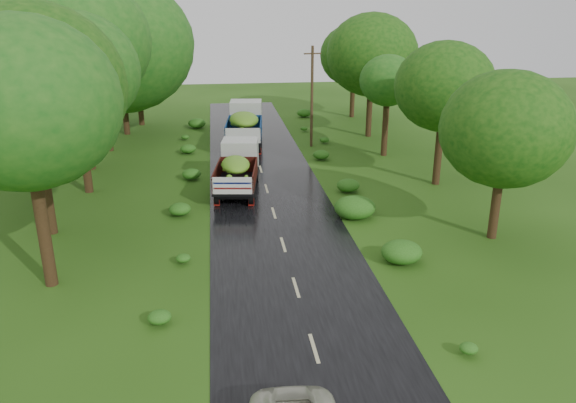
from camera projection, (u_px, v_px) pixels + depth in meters
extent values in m
plane|color=#21460F|center=(314.00, 349.00, 17.64)|extent=(120.00, 120.00, 0.00)
cube|color=black|center=(292.00, 275.00, 22.30)|extent=(6.50, 80.00, 0.02)
cube|color=#BFB78C|center=(314.00, 348.00, 17.63)|extent=(0.12, 1.60, 0.00)
cube|color=#BFB78C|center=(296.00, 287.00, 21.36)|extent=(0.12, 1.60, 0.00)
cube|color=#BFB78C|center=(283.00, 245.00, 25.10)|extent=(0.12, 1.60, 0.00)
cube|color=#BFB78C|center=(274.00, 213.00, 28.83)|extent=(0.12, 1.60, 0.00)
cube|color=#BFB78C|center=(266.00, 188.00, 32.56)|extent=(0.12, 1.60, 0.00)
cube|color=#BFB78C|center=(261.00, 169.00, 36.29)|extent=(0.12, 1.60, 0.00)
cube|color=#BFB78C|center=(256.00, 153.00, 40.02)|extent=(0.12, 1.60, 0.00)
cube|color=#BFB78C|center=(252.00, 140.00, 43.75)|extent=(0.12, 1.60, 0.00)
cube|color=#BFB78C|center=(249.00, 129.00, 47.49)|extent=(0.12, 1.60, 0.00)
cube|color=#BFB78C|center=(246.00, 120.00, 51.22)|extent=(0.12, 1.60, 0.00)
cube|color=#BFB78C|center=(244.00, 112.00, 54.95)|extent=(0.12, 1.60, 0.00)
cube|color=black|center=(238.00, 182.00, 31.86)|extent=(2.31, 5.48, 0.26)
cylinder|color=black|center=(226.00, 174.00, 33.72)|extent=(0.39, 0.97, 0.94)
cylinder|color=black|center=(256.00, 174.00, 33.72)|extent=(0.39, 0.97, 0.94)
cylinder|color=black|center=(219.00, 191.00, 30.77)|extent=(0.39, 0.97, 0.94)
cylinder|color=black|center=(253.00, 191.00, 30.77)|extent=(0.39, 0.97, 0.94)
cylinder|color=black|center=(217.00, 196.00, 29.86)|extent=(0.39, 0.97, 0.94)
cylinder|color=black|center=(252.00, 197.00, 29.86)|extent=(0.39, 0.97, 0.94)
cube|color=maroon|center=(217.00, 202.00, 29.63)|extent=(0.32, 0.08, 0.42)
cube|color=maroon|center=(251.00, 202.00, 29.63)|extent=(0.32, 0.08, 0.42)
cube|color=silver|center=(240.00, 154.00, 33.50)|extent=(2.30, 2.05, 1.79)
cube|color=black|center=(236.00, 183.00, 30.86)|extent=(2.68, 4.30, 0.15)
cube|color=#430E0C|center=(217.00, 174.00, 30.68)|extent=(0.61, 4.03, 0.90)
cube|color=#430E0C|center=(255.00, 174.00, 30.68)|extent=(0.61, 4.03, 0.90)
cube|color=#430E0C|center=(239.00, 164.00, 32.55)|extent=(2.16, 0.36, 0.90)
cube|color=silver|center=(232.00, 186.00, 28.81)|extent=(2.16, 0.36, 0.90)
ellipsoid|color=#4F8F1A|center=(236.00, 164.00, 30.49)|extent=(2.25, 3.61, 0.94)
cube|color=black|center=(245.00, 136.00, 42.01)|extent=(2.50, 6.31, 0.31)
cylinder|color=black|center=(233.00, 132.00, 44.14)|extent=(0.41, 1.12, 1.09)
cylinder|color=black|center=(260.00, 132.00, 44.20)|extent=(0.41, 1.12, 1.09)
cylinder|color=black|center=(230.00, 143.00, 40.72)|extent=(0.41, 1.12, 1.09)
cylinder|color=black|center=(259.00, 143.00, 40.78)|extent=(0.41, 1.12, 1.09)
cylinder|color=black|center=(229.00, 147.00, 39.67)|extent=(0.41, 1.12, 1.09)
cylinder|color=black|center=(259.00, 147.00, 39.73)|extent=(0.41, 1.12, 1.09)
cube|color=maroon|center=(228.00, 151.00, 39.40)|extent=(0.37, 0.08, 0.49)
cube|color=maroon|center=(259.00, 151.00, 39.46)|extent=(0.37, 0.08, 0.49)
cube|color=silver|center=(246.00, 114.00, 43.92)|extent=(2.61, 2.31, 2.08)
cube|color=black|center=(244.00, 137.00, 40.85)|extent=(2.97, 4.93, 0.17)
cube|color=navy|center=(227.00, 129.00, 40.61)|extent=(0.56, 4.68, 1.04)
cube|color=navy|center=(261.00, 128.00, 40.68)|extent=(0.56, 4.68, 1.04)
cube|color=navy|center=(245.00, 122.00, 42.81)|extent=(2.51, 0.34, 1.04)
cube|color=silver|center=(243.00, 136.00, 38.48)|extent=(2.51, 0.34, 1.04)
ellipsoid|color=#4F8F1A|center=(244.00, 120.00, 40.42)|extent=(2.50, 4.14, 1.09)
cylinder|color=#382616|center=(312.00, 97.00, 40.81)|extent=(0.23, 0.23, 7.30)
cube|color=#382616|center=(313.00, 54.00, 39.76)|extent=(1.27, 0.30, 0.09)
cylinder|color=black|center=(37.00, 187.00, 20.28)|extent=(0.47, 0.47, 7.94)
ellipsoid|color=#11470D|center=(23.00, 103.00, 19.26)|extent=(3.67, 3.67, 3.31)
cylinder|color=black|center=(41.00, 154.00, 25.10)|extent=(0.46, 0.46, 7.70)
ellipsoid|color=#11470D|center=(31.00, 88.00, 24.11)|extent=(4.06, 4.06, 3.65)
cylinder|color=black|center=(81.00, 125.00, 30.75)|extent=(0.46, 0.46, 7.70)
ellipsoid|color=#11470D|center=(74.00, 71.00, 29.76)|extent=(3.74, 3.74, 3.36)
cylinder|color=black|center=(83.00, 99.00, 34.84)|extent=(0.50, 0.50, 9.11)
ellipsoid|color=#11470D|center=(76.00, 41.00, 33.67)|extent=(4.23, 4.23, 3.80)
cylinder|color=black|center=(105.00, 98.00, 39.54)|extent=(0.46, 0.46, 7.61)
ellipsoid|color=#11470D|center=(100.00, 56.00, 38.56)|extent=(3.29, 3.29, 2.96)
cylinder|color=black|center=(123.00, 85.00, 44.49)|extent=(0.47, 0.47, 8.00)
ellipsoid|color=#11470D|center=(119.00, 45.00, 43.46)|extent=(4.82, 4.82, 4.34)
cylinder|color=black|center=(138.00, 79.00, 47.89)|extent=(0.47, 0.47, 7.97)
ellipsoid|color=#11470D|center=(135.00, 42.00, 46.87)|extent=(4.45, 4.45, 4.00)
cylinder|color=black|center=(499.00, 178.00, 24.93)|extent=(0.42, 0.42, 5.77)
ellipsoid|color=#185916|center=(506.00, 129.00, 24.19)|extent=(3.37, 3.37, 3.03)
cylinder|color=black|center=(440.00, 130.00, 32.35)|extent=(0.44, 0.44, 6.54)
ellipsoid|color=#185916|center=(445.00, 86.00, 31.51)|extent=(3.36, 3.36, 3.03)
cylinder|color=black|center=(386.00, 114.00, 38.60)|extent=(0.42, 0.42, 5.93)
ellipsoid|color=#185916|center=(388.00, 80.00, 37.84)|extent=(2.78, 2.78, 2.50)
cylinder|color=black|center=(370.00, 91.00, 43.91)|extent=(0.45, 0.45, 7.24)
ellipsoid|color=#185916|center=(372.00, 55.00, 42.98)|extent=(3.75, 3.75, 3.37)
cylinder|color=black|center=(353.00, 82.00, 51.52)|extent=(0.43, 0.43, 6.38)
ellipsoid|color=#185916|center=(354.00, 55.00, 50.69)|extent=(3.52, 3.52, 3.17)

